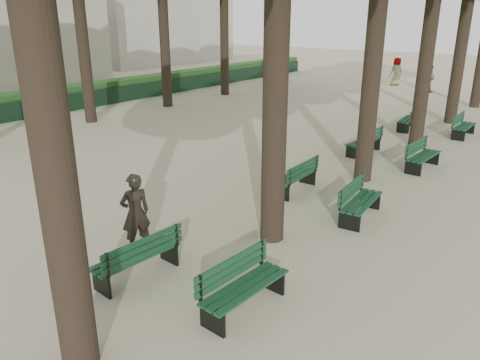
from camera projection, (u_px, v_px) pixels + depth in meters
The scene contains 15 objects.
ground at pixel (123, 272), 9.17m from camera, with size 120.00×120.00×0.00m, color #B9AD8C.
bench_left_0 at pixel (137, 264), 8.91m from camera, with size 0.71×1.84×0.92m.
bench_left_1 at pixel (295, 182), 13.27m from camera, with size 0.64×1.82×0.92m.
bench_left_2 at pixel (363, 146), 16.88m from camera, with size 0.71×1.84×0.92m.
bench_left_3 at pixel (407, 123), 20.44m from camera, with size 0.72×1.84×0.92m.
bench_right_0 at pixel (245, 296), 7.91m from camera, with size 0.69×1.83×0.92m.
bench_right_1 at pixel (360, 208), 11.50m from camera, with size 0.73×1.84×0.92m.
bench_right_2 at pixel (423, 161), 15.18m from camera, with size 0.68×1.83×0.92m.
bench_right_3 at pixel (463, 130), 19.21m from camera, with size 0.59×1.81×0.92m.
man_with_map at pixel (135, 213), 9.74m from camera, with size 0.72×0.77×1.73m.
pedestrian_a at pixel (429, 79), 30.18m from camera, with size 0.83×0.34×1.72m, color #262628.
pedestrian_d at pixel (396, 72), 33.01m from camera, with size 0.94×0.38×1.92m, color #262628.
fence at pixel (103, 97), 25.82m from camera, with size 0.08×42.00×0.90m, color black.
hedge at pixel (95, 93), 26.17m from camera, with size 1.20×42.00×1.20m, color #1B4217.
building_far at pixel (142, 27), 49.33m from camera, with size 12.00×16.00×7.00m, color #B7B2A3.
Camera 1 is at (6.69, -5.01, 4.77)m, focal length 35.00 mm.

